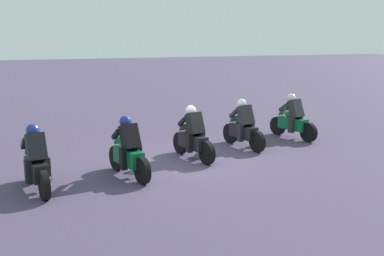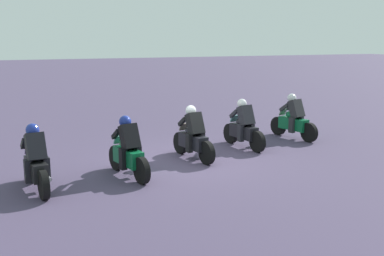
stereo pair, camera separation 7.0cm
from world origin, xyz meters
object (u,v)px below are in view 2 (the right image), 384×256
Objects in this scene: rider_lane_d at (128,152)px; rider_lane_e at (36,163)px; rider_lane_c at (193,137)px; rider_lane_b at (244,128)px; rider_lane_a at (294,120)px.

rider_lane_d is 2.18m from rider_lane_e.
rider_lane_c is 2.32m from rider_lane_d.
rider_lane_d is at bearing 104.06° from rider_lane_b.
rider_lane_b is 1.00× the size of rider_lane_c.
rider_lane_a and rider_lane_b have the same top height.
rider_lane_b and rider_lane_e have the same top height.
rider_lane_a is 0.99× the size of rider_lane_c.
rider_lane_d is (-1.00, 2.10, 0.00)m from rider_lane_c.
rider_lane_a is at bearing -81.53° from rider_lane_e.
rider_lane_a and rider_lane_c have the same top height.
rider_lane_d is at bearing 105.08° from rider_lane_c.
rider_lane_b is at bearing -79.82° from rider_lane_d.
rider_lane_e is (-1.29, 4.26, 0.00)m from rider_lane_c.
rider_lane_d is (-2.27, 6.21, 0.00)m from rider_lane_a.
rider_lane_a is at bearing -84.07° from rider_lane_b.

